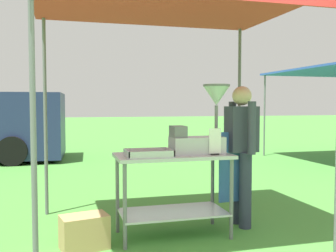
% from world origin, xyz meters
% --- Properties ---
extents(ground_plane, '(70.00, 70.00, 0.00)m').
position_xyz_m(ground_plane, '(0.00, 6.00, 0.00)').
color(ground_plane, '#478E38').
extents(stall_canopy, '(2.87, 2.29, 2.53)m').
position_xyz_m(stall_canopy, '(-0.06, 1.46, 2.43)').
color(stall_canopy, slate).
rests_on(stall_canopy, ground).
extents(donut_cart, '(1.21, 0.63, 0.88)m').
position_xyz_m(donut_cart, '(-0.06, 1.36, 0.64)').
color(donut_cart, '#B7B7BC').
rests_on(donut_cart, ground).
extents(donut_tray, '(0.46, 0.33, 0.07)m').
position_xyz_m(donut_tray, '(-0.35, 1.24, 0.90)').
color(donut_tray, '#B7B7BC').
rests_on(donut_tray, donut_cart).
extents(donut_fryer, '(0.64, 0.29, 0.74)m').
position_xyz_m(donut_fryer, '(0.26, 1.33, 1.17)').
color(donut_fryer, '#B7B7BC').
rests_on(donut_fryer, donut_cart).
extents(menu_sign, '(0.13, 0.05, 0.28)m').
position_xyz_m(menu_sign, '(0.35, 1.18, 1.00)').
color(menu_sign, black).
rests_on(menu_sign, donut_cart).
extents(vendor, '(0.46, 0.53, 1.61)m').
position_xyz_m(vendor, '(0.79, 1.49, 0.90)').
color(vendor, '#2D3347').
rests_on(vendor, ground).
extents(supply_crate, '(0.49, 0.37, 0.33)m').
position_xyz_m(supply_crate, '(-0.99, 1.22, 0.16)').
color(supply_crate, tan).
rests_on(supply_crate, ground).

